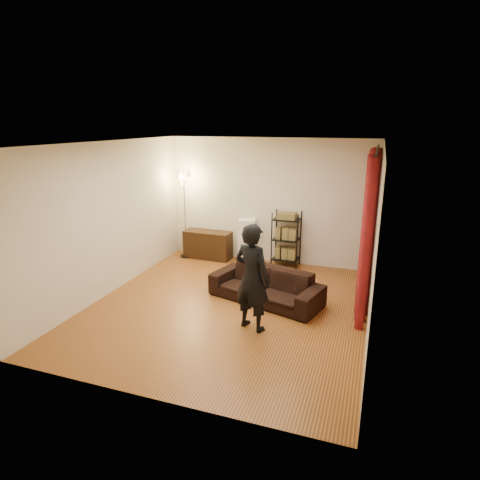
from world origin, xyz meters
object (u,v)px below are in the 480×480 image
at_px(floor_lamp, 185,215).
at_px(media_cabinet, 208,245).
at_px(sofa, 266,285).
at_px(storage_boxes, 247,240).
at_px(person, 252,278).
at_px(wire_shelf, 286,239).

bearing_deg(floor_lamp, media_cabinet, 8.89).
xyz_separation_m(sofa, storage_boxes, (-0.96, 1.89, 0.19)).
xyz_separation_m(person, media_cabinet, (-1.93, 2.80, -0.50)).
bearing_deg(media_cabinet, person, -53.67).
distance_m(storage_boxes, floor_lamp, 1.51).
bearing_deg(storage_boxes, floor_lamp, -173.35).
distance_m(media_cabinet, wire_shelf, 1.83).
bearing_deg(floor_lamp, sofa, -35.91).
relative_size(sofa, storage_boxes, 2.05).
distance_m(sofa, person, 1.13).
distance_m(media_cabinet, storage_boxes, 0.92).
xyz_separation_m(media_cabinet, floor_lamp, (-0.51, -0.08, 0.67)).
height_order(sofa, storage_boxes, storage_boxes).
height_order(media_cabinet, floor_lamp, floor_lamp).
relative_size(person, storage_boxes, 1.71).
distance_m(storage_boxes, wire_shelf, 0.91).
height_order(person, media_cabinet, person).
relative_size(person, floor_lamp, 0.83).
relative_size(wire_shelf, floor_lamp, 0.61).
relative_size(sofa, person, 1.20).
distance_m(person, wire_shelf, 2.86).
bearing_deg(wire_shelf, media_cabinet, -161.97).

